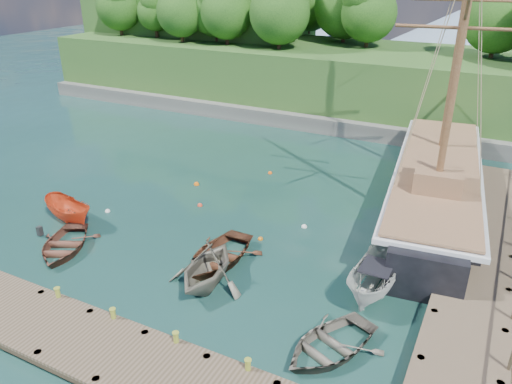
% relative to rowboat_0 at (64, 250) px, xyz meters
% --- Properties ---
extents(ground, '(160.00, 160.00, 0.00)m').
position_rel_rowboat_0_xyz_m(ground, '(7.46, 1.60, 0.00)').
color(ground, '#123125').
rests_on(ground, ground).
extents(dock_near, '(20.00, 3.20, 1.10)m').
position_rel_rowboat_0_xyz_m(dock_near, '(9.46, -4.90, 0.43)').
color(dock_near, '#4A3C2A').
rests_on(dock_near, ground).
extents(dock_east, '(3.20, 24.00, 1.10)m').
position_rel_rowboat_0_xyz_m(dock_east, '(18.96, 8.60, 0.43)').
color(dock_east, '#4A3C2A').
rests_on(dock_east, ground).
extents(bollard_0, '(0.26, 0.26, 0.45)m').
position_rel_rowboat_0_xyz_m(bollard_0, '(3.46, -3.50, 0.00)').
color(bollard_0, olive).
rests_on(bollard_0, ground).
extents(bollard_1, '(0.26, 0.26, 0.45)m').
position_rel_rowboat_0_xyz_m(bollard_1, '(6.46, -3.50, 0.00)').
color(bollard_1, olive).
rests_on(bollard_1, ground).
extents(bollard_2, '(0.26, 0.26, 0.45)m').
position_rel_rowboat_0_xyz_m(bollard_2, '(9.46, -3.50, 0.00)').
color(bollard_2, olive).
rests_on(bollard_2, ground).
extents(bollard_3, '(0.26, 0.26, 0.45)m').
position_rel_rowboat_0_xyz_m(bollard_3, '(12.46, -3.50, 0.00)').
color(bollard_3, olive).
rests_on(bollard_3, ground).
extents(rowboat_0, '(4.55, 5.08, 0.87)m').
position_rel_rowboat_0_xyz_m(rowboat_0, '(0.00, 0.00, 0.00)').
color(rowboat_0, brown).
rests_on(rowboat_0, ground).
extents(rowboat_1, '(4.00, 4.50, 2.18)m').
position_rel_rowboat_0_xyz_m(rowboat_1, '(8.08, 0.83, 0.00)').
color(rowboat_1, '#6F6959').
rests_on(rowboat_1, ground).
extents(rowboat_2, '(3.42, 4.74, 0.97)m').
position_rel_rowboat_0_xyz_m(rowboat_2, '(7.54, 2.66, 0.00)').
color(rowboat_2, '#4E2A1A').
rests_on(rowboat_2, ground).
extents(rowboat_3, '(4.46, 5.11, 0.88)m').
position_rel_rowboat_0_xyz_m(rowboat_3, '(14.46, -0.75, 0.00)').
color(rowboat_3, '#5E584C').
rests_on(rowboat_3, ground).
extents(motorboat_orange, '(4.18, 2.44, 1.52)m').
position_rel_rowboat_0_xyz_m(motorboat_orange, '(-2.07, 2.43, 0.00)').
color(motorboat_orange, '#DC471F').
rests_on(motorboat_orange, ground).
extents(cabin_boat_white, '(2.03, 4.83, 1.83)m').
position_rel_rowboat_0_xyz_m(cabin_boat_white, '(15.01, 3.55, 0.00)').
color(cabin_boat_white, silver).
rests_on(cabin_boat_white, ground).
extents(schooner, '(6.92, 26.66, 19.40)m').
position_rel_rowboat_0_xyz_m(schooner, '(15.84, 13.97, 1.08)').
color(schooner, black).
rests_on(schooner, ground).
extents(mooring_buoy_0, '(0.30, 0.30, 0.30)m').
position_rel_rowboat_0_xyz_m(mooring_buoy_0, '(-1.03, 4.30, 0.00)').
color(mooring_buoy_0, white).
rests_on(mooring_buoy_0, ground).
extents(mooring_buoy_1, '(0.31, 0.31, 0.31)m').
position_rel_rowboat_0_xyz_m(mooring_buoy_1, '(3.39, 7.43, 0.00)').
color(mooring_buoy_1, red).
rests_on(mooring_buoy_1, ground).
extents(mooring_buoy_2, '(0.28, 0.28, 0.28)m').
position_rel_rowboat_0_xyz_m(mooring_buoy_2, '(8.42, 5.51, 0.00)').
color(mooring_buoy_2, orange).
rests_on(mooring_buoy_2, ground).
extents(mooring_buoy_3, '(0.32, 0.32, 0.32)m').
position_rel_rowboat_0_xyz_m(mooring_buoy_3, '(9.98, 7.81, 0.00)').
color(mooring_buoy_3, silver).
rests_on(mooring_buoy_3, ground).
extents(mooring_buoy_4, '(0.36, 0.36, 0.36)m').
position_rel_rowboat_0_xyz_m(mooring_buoy_4, '(1.49, 9.95, 0.00)').
color(mooring_buoy_4, '#E96107').
rests_on(mooring_buoy_4, ground).
extents(mooring_buoy_5, '(0.29, 0.29, 0.29)m').
position_rel_rowboat_0_xyz_m(mooring_buoy_5, '(4.97, 13.90, 0.00)').
color(mooring_buoy_5, '#F8590A').
rests_on(mooring_buoy_5, ground).
extents(headland, '(51.00, 19.31, 12.90)m').
position_rel_rowboat_0_xyz_m(headland, '(-5.42, 32.97, 5.54)').
color(headland, '#474744').
rests_on(headland, ground).
extents(distant_ridge, '(117.00, 40.00, 10.00)m').
position_rel_rowboat_0_xyz_m(distant_ridge, '(11.76, 71.60, 4.35)').
color(distant_ridge, '#728CA5').
rests_on(distant_ridge, ground).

